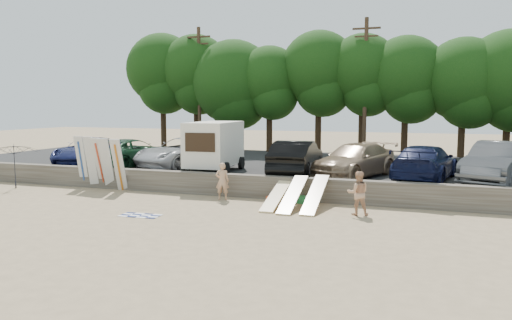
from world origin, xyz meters
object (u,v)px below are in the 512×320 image
(car_2, at_px, (184,153))
(cooler, at_px, (302,200))
(car_4, at_px, (355,160))
(car_3, at_px, (296,158))
(beach_umbrella, at_px, (15,166))
(beachgoer_b, at_px, (358,193))
(car_0, at_px, (89,151))
(car_6, at_px, (498,163))
(car_1, at_px, (130,153))
(box_trailer, at_px, (214,144))
(car_5, at_px, (425,163))
(beachgoer_a, at_px, (222,181))

(car_2, distance_m, cooler, 8.72)
(car_4, bearing_deg, car_3, -148.67)
(cooler, height_order, beach_umbrella, beach_umbrella)
(beachgoer_b, bearing_deg, car_4, -94.59)
(car_0, height_order, car_6, car_6)
(car_1, bearing_deg, car_4, -172.92)
(car_0, relative_size, beach_umbrella, 2.25)
(car_3, distance_m, beach_umbrella, 13.77)
(car_6, bearing_deg, box_trailer, -157.83)
(car_5, bearing_deg, beachgoer_a, 36.95)
(car_5, xyz_separation_m, beachgoer_b, (-2.25, -5.18, -0.67))
(box_trailer, height_order, car_6, box_trailer)
(car_4, relative_size, cooler, 14.04)
(car_2, bearing_deg, car_1, -149.55)
(car_5, relative_size, beach_umbrella, 2.22)
(beachgoer_a, bearing_deg, car_2, -62.96)
(car_6, distance_m, beachgoer_b, 7.34)
(box_trailer, xyz_separation_m, car_4, (6.97, 0.57, -0.64))
(box_trailer, bearing_deg, car_5, -1.31)
(beach_umbrella, bearing_deg, car_4, 16.42)
(car_4, bearing_deg, beachgoer_b, -58.69)
(car_4, distance_m, beach_umbrella, 16.50)
(beach_umbrella, bearing_deg, car_1, 48.93)
(car_2, bearing_deg, beachgoer_a, -30.06)
(box_trailer, relative_size, beach_umbrella, 1.69)
(car_2, distance_m, beachgoer_a, 6.09)
(car_0, bearing_deg, beach_umbrella, -113.48)
(car_4, relative_size, beach_umbrella, 2.19)
(box_trailer, distance_m, car_6, 13.11)
(car_5, bearing_deg, car_1, 11.92)
(box_trailer, bearing_deg, car_0, 171.99)
(car_1, xyz_separation_m, beachgoer_a, (7.04, -3.69, -0.67))
(car_3, xyz_separation_m, beachgoer_b, (3.61, -4.70, -0.72))
(car_4, distance_m, car_5, 3.14)
(car_3, xyz_separation_m, car_4, (2.71, 0.47, -0.06))
(car_0, relative_size, beachgoer_a, 3.40)
(car_0, bearing_deg, beachgoer_a, -34.50)
(beachgoer_a, bearing_deg, car_5, -169.80)
(car_1, bearing_deg, car_3, -175.29)
(car_5, bearing_deg, car_2, 8.96)
(box_trailer, relative_size, car_0, 0.75)
(car_5, height_order, beachgoer_a, car_5)
(beachgoer_b, bearing_deg, car_3, -66.86)
(car_5, bearing_deg, beachgoer_b, 77.01)
(car_3, bearing_deg, beach_umbrella, 14.73)
(car_2, xyz_separation_m, car_4, (9.18, -0.35, -0.04))
(car_3, bearing_deg, beachgoer_a, 54.06)
(beachgoer_b, xyz_separation_m, beach_umbrella, (-16.71, 0.50, 0.28))
(cooler, bearing_deg, box_trailer, 163.10)
(beachgoer_b, bearing_deg, beach_umbrella, -16.10)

